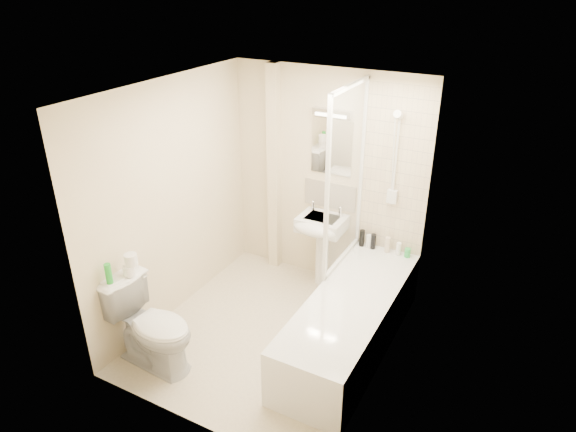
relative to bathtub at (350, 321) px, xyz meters
The scene contains 25 objects.
floor 0.83m from the bathtub, 165.07° to the right, with size 2.50×2.50×0.00m, color beige.
wall_back 1.58m from the bathtub, 125.54° to the left, with size 2.20×0.02×2.40m, color beige.
wall_left 2.07m from the bathtub, behind, with size 0.02×2.50×2.40m, color beige.
wall_right 1.00m from the bathtub, 29.74° to the right, with size 0.02×2.50×2.40m, color beige.
ceiling 2.25m from the bathtub, 165.07° to the right, with size 2.20×2.50×0.02m, color white.
tile_back 1.54m from the bathtub, 90.00° to the left, with size 0.70×0.01×1.75m, color beige.
tile_right 1.19m from the bathtub, ahead, with size 0.01×2.10×1.75m, color beige.
pipe_boxing 1.92m from the bathtub, 144.15° to the left, with size 0.12×0.12×2.40m, color beige.
splashback 1.46m from the bathtub, 123.94° to the left, with size 0.60×0.01×0.30m, color beige.
mirror 1.80m from the bathtub, 123.99° to the left, with size 0.46×0.01×0.60m, color white.
strip_light 2.07m from the bathtub, 124.59° to the left, with size 0.42×0.07×0.07m, color silver.
bathtub is the anchor object (origin of this frame).
shower_screen 1.35m from the bathtub, 120.33° to the left, with size 0.04×0.92×1.80m.
shower_fixture 1.60m from the bathtub, 90.10° to the left, with size 0.10×0.16×0.99m.
pedestal_sink 1.14m from the bathtub, 130.71° to the left, with size 0.50×0.47×0.96m.
bottle_black_a 1.06m from the bathtub, 105.83° to the left, with size 0.06×0.06×0.19m, color black.
bottle_white_a 1.03m from the bathtub, 101.35° to the left, with size 0.06×0.06×0.15m, color white.
bottle_black_b 1.03m from the bathtub, 98.50° to the left, with size 0.05×0.05×0.17m, color black.
bottle_cream 1.02m from the bathtub, 89.13° to the left, with size 0.06×0.06×0.17m, color beige.
bottle_white_b 1.02m from the bathtub, 81.97° to the left, with size 0.05×0.05×0.14m, color white.
bottle_green 1.04m from the bathtub, 76.32° to the left, with size 0.06×0.06×0.10m, color green.
toilet 1.81m from the bathtub, 144.46° to the right, with size 0.85×0.52×0.84m, color white.
toilet_roll_lower 2.07m from the bathtub, 149.91° to the right, with size 0.10×0.10×0.09m, color white.
toilet_roll_upper 2.08m from the bathtub, 150.47° to the right, with size 0.11×0.11×0.11m, color white.
green_bottle 2.22m from the bathtub, 146.59° to the right, with size 0.06×0.06×0.19m, color green.
Camera 1 is at (2.07, -3.51, 3.27)m, focal length 32.00 mm.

